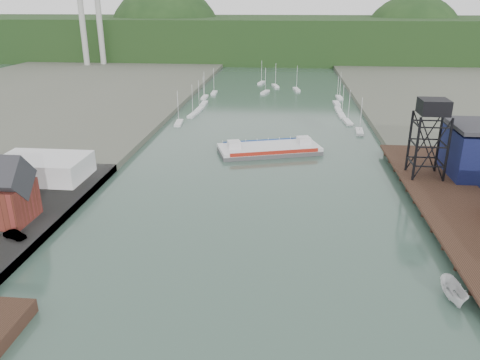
# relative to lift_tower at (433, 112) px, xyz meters

# --- Properties ---
(east_pier) EXTENTS (14.00, 70.00, 2.45)m
(east_pier) POSITION_rel_lift_tower_xyz_m (2.00, -13.00, -13.75)
(east_pier) COLOR black
(east_pier) RESTS_ON ground
(white_shed) EXTENTS (18.00, 12.00, 4.50)m
(white_shed) POSITION_rel_lift_tower_xyz_m (-79.00, -8.00, -11.80)
(white_shed) COLOR silver
(white_shed) RESTS_ON west_quay
(lift_tower) EXTENTS (6.50, 6.50, 16.00)m
(lift_tower) POSITION_rel_lift_tower_xyz_m (0.00, 0.00, 0.00)
(lift_tower) COLOR black
(lift_tower) RESTS_ON east_pier
(marina_sailboats) EXTENTS (57.71, 92.65, 0.90)m
(marina_sailboats) POSITION_rel_lift_tower_xyz_m (-34.92, 80.46, -15.30)
(marina_sailboats) COLOR silver
(marina_sailboats) RESTS_ON ground
(smokestacks) EXTENTS (11.20, 8.20, 60.00)m
(smokestacks) POSITION_rel_lift_tower_xyz_m (-141.00, 174.50, 14.35)
(smokestacks) COLOR #ABACA6
(smokestacks) RESTS_ON ground
(distant_hills) EXTENTS (500.00, 120.00, 80.00)m
(distant_hills) POSITION_rel_lift_tower_xyz_m (-38.98, 243.35, -5.27)
(distant_hills) COLOR #193116
(distant_hills) RESTS_ON ground
(chain_ferry) EXTENTS (27.22, 17.28, 3.65)m
(chain_ferry) POSITION_rel_lift_tower_xyz_m (-33.01, 19.11, -14.60)
(chain_ferry) COLOR #4C4C4E
(chain_ferry) RESTS_ON ground
(motorboat) EXTENTS (2.63, 6.44, 2.46)m
(motorboat) POSITION_rel_lift_tower_xyz_m (-6.82, -41.60, -14.42)
(motorboat) COLOR silver
(motorboat) RESTS_ON ground
(car_west_b) EXTENTS (4.02, 2.51, 1.25)m
(car_west_b) POSITION_rel_lift_tower_xyz_m (-70.40, -34.00, -13.42)
(car_west_b) COLOR #999999
(car_west_b) RESTS_ON west_quay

